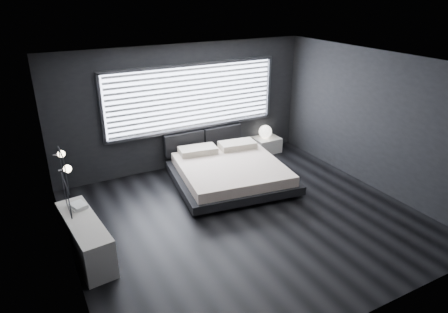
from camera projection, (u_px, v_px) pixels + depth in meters
room at (248, 147)px, 6.78m from camera, size 6.04×6.00×2.80m
window at (193, 97)px, 8.97m from camera, size 4.14×0.09×1.52m
headboard at (204, 140)px, 9.43m from camera, size 1.96×0.16×0.52m
sconce_near at (67, 169)px, 5.49m from camera, size 0.18×0.11×0.11m
sconce_far at (61, 154)px, 5.98m from camera, size 0.18×0.11×0.11m
wall_art_upper at (64, 170)px, 4.87m from camera, size 0.01×0.48×0.48m
wall_art_lower at (67, 195)px, 5.26m from camera, size 0.01×0.48×0.48m
bed at (230, 171)px, 8.50m from camera, size 2.62×2.53×0.61m
nightstand at (266, 144)px, 10.21m from camera, size 0.64×0.53×0.37m
orb_lamp at (265, 132)px, 10.07m from camera, size 0.33×0.33×0.33m
dresser at (85, 238)px, 6.19m from camera, size 0.62×1.64×0.64m
book_stack at (78, 206)px, 6.41m from camera, size 0.30×0.36×0.06m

